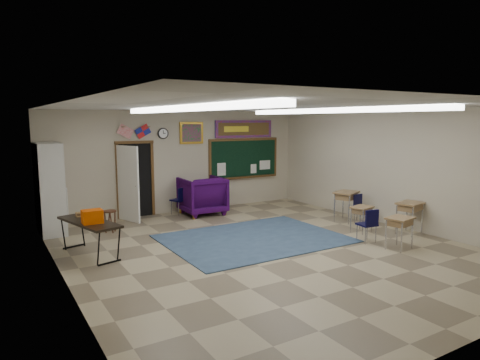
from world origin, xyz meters
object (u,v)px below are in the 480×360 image
student_desk_front_left (362,218)px  student_desk_front_right (346,205)px  wooden_stool (110,221)px  folding_table (90,236)px  wingback_armchair (202,195)px

student_desk_front_left → student_desk_front_right: (0.50, 1.02, 0.10)m
wooden_stool → folding_table: bearing=-117.0°
student_desk_front_right → folding_table: 6.61m
wingback_armchair → wooden_stool: bearing=16.0°
student_desk_front_left → folding_table: folding_table is taller
student_desk_front_left → wooden_stool: bearing=134.4°
student_desk_front_left → wooden_stool: size_ratio=1.18×
wingback_armchair → student_desk_front_left: (2.42, -3.88, -0.19)m
student_desk_front_left → folding_table: bearing=150.9°
student_desk_front_left → wooden_stool: 6.16m
student_desk_front_right → student_desk_front_left: bearing=-138.1°
folding_table → wooden_stool: bearing=48.5°
wooden_stool → wingback_armchair: bearing=13.6°
folding_table → wingback_armchair: bearing=17.5°
student_desk_front_right → wooden_stool: student_desk_front_right is taller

